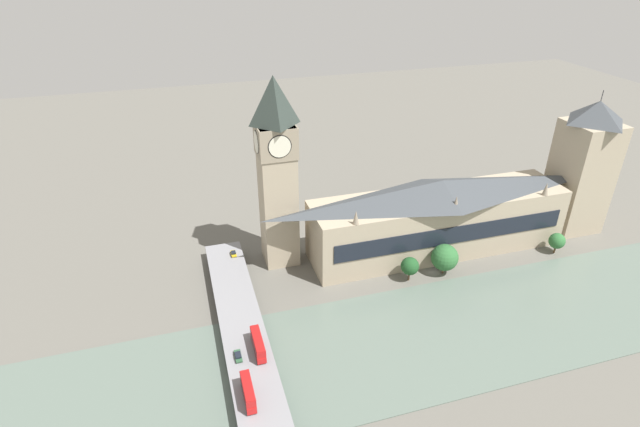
{
  "coord_description": "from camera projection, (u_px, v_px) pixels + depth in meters",
  "views": [
    {
      "loc": [
        -131.85,
        83.03,
        107.18
      ],
      "look_at": [
        18.41,
        37.96,
        20.91
      ],
      "focal_mm": 28.0,
      "sensor_mm": 36.0,
      "label": 1
    }
  ],
  "objects": [
    {
      "name": "ground_plane",
      "position": [
        433.0,
        272.0,
        183.21
      ],
      "size": [
        600.0,
        600.0,
        0.0
      ],
      "primitive_type": "plane",
      "color": "#605E56"
    },
    {
      "name": "river_water",
      "position": [
        479.0,
        325.0,
        157.82
      ],
      "size": [
        48.32,
        360.0,
        0.3
      ],
      "primitive_type": "cube",
      "color": "slate",
      "rests_on": "ground_plane"
    },
    {
      "name": "parliament_hall",
      "position": [
        438.0,
        216.0,
        190.14
      ],
      "size": [
        23.06,
        99.27,
        29.61
      ],
      "color": "tan",
      "rests_on": "ground_plane"
    },
    {
      "name": "clock_tower",
      "position": [
        277.0,
        169.0,
        172.75
      ],
      "size": [
        13.45,
        13.45,
        69.81
      ],
      "color": "tan",
      "rests_on": "ground_plane"
    },
    {
      "name": "victoria_tower",
      "position": [
        583.0,
        167.0,
        200.08
      ],
      "size": [
        18.74,
        18.74,
        58.17
      ],
      "color": "tan",
      "rests_on": "ground_plane"
    },
    {
      "name": "road_bridge",
      "position": [
        251.0,
        366.0,
        137.85
      ],
      "size": [
        128.63,
        13.07,
        4.74
      ],
      "color": "slate",
      "rests_on": "ground_plane"
    },
    {
      "name": "double_decker_bus_lead",
      "position": [
        248.0,
        391.0,
        125.42
      ],
      "size": [
        10.72,
        2.54,
        4.98
      ],
      "color": "red",
      "rests_on": "road_bridge"
    },
    {
      "name": "double_decker_bus_mid",
      "position": [
        258.0,
        344.0,
        140.42
      ],
      "size": [
        11.6,
        2.64,
        4.7
      ],
      "color": "red",
      "rests_on": "road_bridge"
    },
    {
      "name": "car_northbound_lead",
      "position": [
        238.0,
        356.0,
        138.96
      ],
      "size": [
        4.75,
        1.85,
        1.33
      ],
      "color": "#2D5638",
      "rests_on": "road_bridge"
    },
    {
      "name": "car_northbound_mid",
      "position": [
        233.0,
        253.0,
        184.29
      ],
      "size": [
        4.01,
        1.85,
        1.42
      ],
      "color": "gold",
      "rests_on": "road_bridge"
    },
    {
      "name": "tree_embankment_near",
      "position": [
        445.0,
        257.0,
        179.42
      ],
      "size": [
        9.8,
        9.8,
        11.74
      ],
      "color": "brown",
      "rests_on": "ground_plane"
    },
    {
      "name": "tree_embankment_mid",
      "position": [
        410.0,
        266.0,
        175.96
      ],
      "size": [
        6.49,
        6.49,
        9.35
      ],
      "color": "brown",
      "rests_on": "ground_plane"
    },
    {
      "name": "tree_embankment_far",
      "position": [
        557.0,
        241.0,
        192.04
      ],
      "size": [
        6.16,
        6.16,
        8.47
      ],
      "color": "brown",
      "rests_on": "ground_plane"
    }
  ]
}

